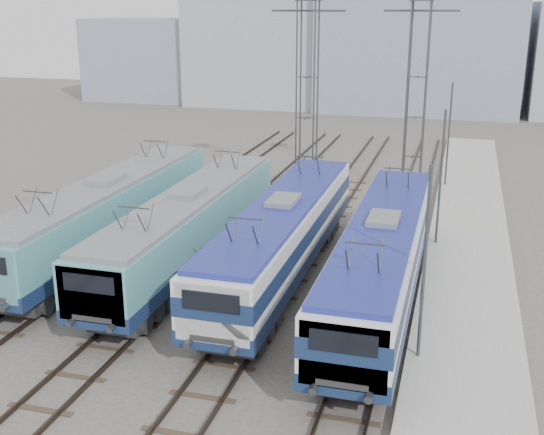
% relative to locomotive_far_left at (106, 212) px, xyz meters
% --- Properties ---
extents(ground, '(160.00, 160.00, 0.00)m').
position_rel_locomotive_far_left_xyz_m(ground, '(6.75, -8.55, -2.26)').
color(ground, '#514C47').
extents(platform, '(4.00, 70.00, 0.30)m').
position_rel_locomotive_far_left_xyz_m(platform, '(16.95, -0.55, -2.11)').
color(platform, '#9E9E99').
rests_on(platform, ground).
extents(locomotive_far_left, '(2.87, 18.14, 3.41)m').
position_rel_locomotive_far_left_xyz_m(locomotive_far_left, '(0.00, 0.00, 0.00)').
color(locomotive_far_left, '#15264B').
rests_on(locomotive_far_left, ground).
extents(locomotive_center_left, '(2.78, 17.56, 3.30)m').
position_rel_locomotive_far_left_xyz_m(locomotive_center_left, '(4.50, -0.68, -0.07)').
color(locomotive_center_left, '#15264B').
rests_on(locomotive_center_left, ground).
extents(locomotive_center_right, '(2.81, 17.75, 3.34)m').
position_rel_locomotive_far_left_xyz_m(locomotive_center_right, '(9.00, -0.87, 0.01)').
color(locomotive_center_right, '#15264B').
rests_on(locomotive_center_right, ground).
extents(locomotive_far_right, '(2.82, 17.83, 3.35)m').
position_rel_locomotive_far_left_xyz_m(locomotive_far_right, '(13.50, -2.39, 0.02)').
color(locomotive_far_right, '#15264B').
rests_on(locomotive_far_right, ground).
extents(catenary_tower_west, '(4.50, 1.20, 12.00)m').
position_rel_locomotive_far_left_xyz_m(catenary_tower_west, '(6.75, 13.45, 4.38)').
color(catenary_tower_west, '#3F4247').
rests_on(catenary_tower_west, ground).
extents(catenary_tower_east, '(4.50, 1.20, 12.00)m').
position_rel_locomotive_far_left_xyz_m(catenary_tower_east, '(13.25, 15.45, 4.38)').
color(catenary_tower_east, '#3F4247').
rests_on(catenary_tower_east, ground).
extents(mast_front, '(0.12, 0.12, 7.00)m').
position_rel_locomotive_far_left_xyz_m(mast_front, '(15.35, -6.55, 1.24)').
color(mast_front, '#3F4247').
rests_on(mast_front, ground).
extents(mast_mid, '(0.12, 0.12, 7.00)m').
position_rel_locomotive_far_left_xyz_m(mast_mid, '(15.35, 5.45, 1.24)').
color(mast_mid, '#3F4247').
rests_on(mast_mid, ground).
extents(mast_rear, '(0.12, 0.12, 7.00)m').
position_rel_locomotive_far_left_xyz_m(mast_rear, '(15.35, 17.45, 1.24)').
color(mast_rear, '#3F4247').
rests_on(mast_rear, ground).
extents(building_west, '(18.00, 12.00, 14.00)m').
position_rel_locomotive_far_left_xyz_m(building_west, '(-7.25, 53.45, 4.74)').
color(building_west, '#96A0A8').
rests_on(building_west, ground).
extents(building_center, '(22.00, 14.00, 18.00)m').
position_rel_locomotive_far_left_xyz_m(building_center, '(10.75, 53.45, 6.74)').
color(building_center, gray).
rests_on(building_center, ground).
extents(building_far_west, '(14.00, 10.00, 10.00)m').
position_rel_locomotive_far_left_xyz_m(building_far_west, '(-23.25, 53.45, 2.74)').
color(building_far_west, gray).
rests_on(building_far_west, ground).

